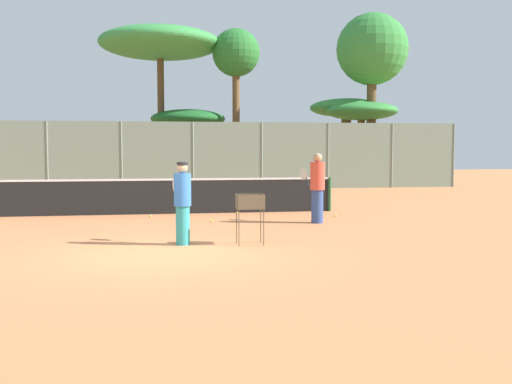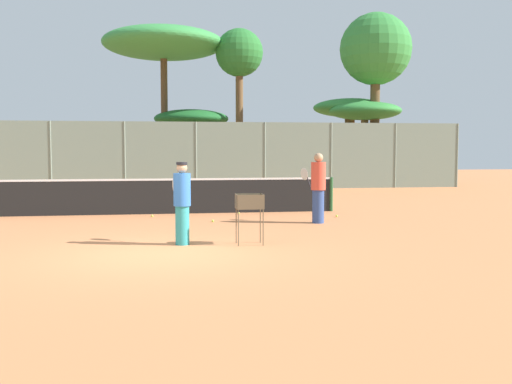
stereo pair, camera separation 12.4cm
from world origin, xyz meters
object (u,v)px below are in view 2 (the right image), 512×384
at_px(player_red_cap, 318,187).
at_px(ball_cart, 249,206).
at_px(player_white_outfit, 182,202).
at_px(tennis_net, 161,196).
at_px(parked_car, 50,173).

bearing_deg(player_red_cap, ball_cart, 116.26).
bearing_deg(player_white_outfit, tennis_net, -11.14).
bearing_deg(ball_cart, parked_car, 109.96).
bearing_deg(player_white_outfit, ball_cart, -113.23).
xyz_separation_m(player_white_outfit, player_red_cap, (3.68, 3.03, 0.07)).
height_order(player_red_cap, parked_car, player_red_cap).
relative_size(player_red_cap, parked_car, 0.44).
bearing_deg(ball_cart, tennis_net, 106.73).
distance_m(tennis_net, player_white_outfit, 5.89).
xyz_separation_m(player_red_cap, parked_car, (-10.03, 18.04, -0.29)).
bearing_deg(player_red_cap, tennis_net, 27.42).
relative_size(player_white_outfit, ball_cart, 1.63).
bearing_deg(parked_car, player_red_cap, -60.93).
height_order(ball_cart, parked_car, parked_car).
relative_size(ball_cart, parked_car, 0.25).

